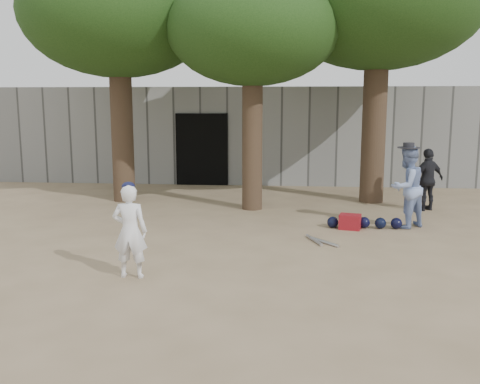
# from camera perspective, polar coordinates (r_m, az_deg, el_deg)

# --- Properties ---
(ground) EXTENTS (70.00, 70.00, 0.00)m
(ground) POSITION_cam_1_polar(r_m,az_deg,el_deg) (8.93, -4.46, -7.04)
(ground) COLOR #937C5E
(ground) RESTS_ON ground
(boy_player) EXTENTS (0.51, 0.34, 1.39)m
(boy_player) POSITION_cam_1_polar(r_m,az_deg,el_deg) (7.95, -11.66, -4.12)
(boy_player) COLOR white
(boy_player) RESTS_ON ground
(spectator_blue) EXTENTS (1.03, 1.00, 1.67)m
(spectator_blue) POSITION_cam_1_polar(r_m,az_deg,el_deg) (11.38, 17.35, 0.49)
(spectator_blue) COLOR #8197C8
(spectator_blue) RESTS_ON ground
(spectator_dark) EXTENTS (0.93, 0.72, 1.47)m
(spectator_dark) POSITION_cam_1_polar(r_m,az_deg,el_deg) (13.37, 19.40, 1.26)
(spectator_dark) COLOR black
(spectator_dark) RESTS_ON ground
(red_bag) EXTENTS (0.48, 0.41, 0.30)m
(red_bag) POSITION_cam_1_polar(r_m,az_deg,el_deg) (11.07, 11.65, -3.13)
(red_bag) COLOR maroon
(red_bag) RESTS_ON ground
(back_building) EXTENTS (16.00, 5.24, 3.00)m
(back_building) POSITION_cam_1_polar(r_m,az_deg,el_deg) (18.85, 0.76, 6.41)
(back_building) COLOR gray
(back_building) RESTS_ON ground
(helmet_row) EXTENTS (1.51, 0.28, 0.23)m
(helmet_row) POSITION_cam_1_polar(r_m,az_deg,el_deg) (11.21, 13.12, -3.20)
(helmet_row) COLOR black
(helmet_row) RESTS_ON ground
(bat_pile) EXTENTS (0.58, 0.77, 0.06)m
(bat_pile) POSITION_cam_1_polar(r_m,az_deg,el_deg) (9.96, 8.45, -5.19)
(bat_pile) COLOR silver
(bat_pile) RESTS_ON ground
(tree_row) EXTENTS (11.40, 5.80, 6.69)m
(tree_row) POSITION_cam_1_polar(r_m,az_deg,el_deg) (13.63, 2.25, 18.61)
(tree_row) COLOR brown
(tree_row) RESTS_ON ground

